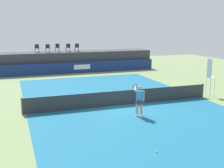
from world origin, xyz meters
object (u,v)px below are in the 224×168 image
object	(u,v)px
spectator_chair_center	(57,47)
spectator_chair_right	(68,47)
spectator_chair_left	(48,48)
tennis_player	(139,100)
spectator_chair_far_right	(77,47)
umpire_chair	(210,75)
net_post_near	(22,106)
tennis_ball	(157,152)
spectator_chair_far_left	(37,48)
net_post_far	(203,90)

from	to	relation	value
spectator_chair_center	spectator_chair_right	xyz separation A→B (m)	(1.14, -0.33, 0.00)
spectator_chair_left	tennis_player	xyz separation A→B (m)	(2.81, -17.53, -1.73)
spectator_chair_far_right	umpire_chair	bearing A→B (deg)	-67.42
net_post_near	tennis_ball	size ratio (longest dim) A/B	14.71
spectator_chair_center	spectator_chair_far_right	world-z (taller)	same
spectator_chair_far_right	spectator_chair_far_left	bearing A→B (deg)	176.53
spectator_chair_center	tennis_player	size ratio (longest dim) A/B	0.50
net_post_far	spectator_chair_right	bearing A→B (deg)	113.87
spectator_chair_far_right	tennis_ball	bearing A→B (deg)	-94.52
spectator_chair_right	umpire_chair	bearing A→B (deg)	-64.49
umpire_chair	tennis_player	distance (m)	7.18
umpire_chair	net_post_far	distance (m)	1.21
umpire_chair	tennis_player	world-z (taller)	umpire_chair
spectator_chair_far_left	net_post_near	bearing A→B (deg)	-98.62
spectator_chair_far_left	umpire_chair	bearing A→B (deg)	-55.38
umpire_chair	net_post_far	bearing A→B (deg)	178.21
spectator_chair_left	net_post_far	distance (m)	17.63
spectator_chair_left	spectator_chair_right	distance (m)	2.26
spectator_chair_far_right	spectator_chair_left	bearing A→B (deg)	-178.80
umpire_chair	spectator_chair_far_left	bearing A→B (deg)	124.62
spectator_chair_far_left	net_post_far	distance (m)	18.49
spectator_chair_left	net_post_far	world-z (taller)	spectator_chair_left
spectator_chair_left	net_post_far	bearing A→B (deg)	-59.15
umpire_chair	net_post_near	size ratio (longest dim) A/B	2.76
spectator_chair_left	tennis_ball	xyz separation A→B (m)	(1.46, -22.17, -2.66)
tennis_ball	spectator_chair_right	bearing A→B (deg)	87.99
tennis_ball	spectator_chair_far_left	bearing A→B (deg)	96.51
spectator_chair_right	net_post_far	distance (m)	16.76
spectator_chair_left	net_post_far	xyz separation A→B (m)	(8.97, -15.02, -2.19)
spectator_chair_far_right	net_post_near	xyz separation A→B (m)	(-6.65, -15.09, -2.19)
spectator_chair_left	net_post_near	distance (m)	15.56
umpire_chair	net_post_far	xyz separation A→B (m)	(-0.54, 0.02, -1.09)
net_post_near	tennis_player	world-z (taller)	tennis_player
spectator_chair_far_left	spectator_chair_center	distance (m)	2.22
net_post_far	tennis_player	xyz separation A→B (m)	(-6.16, -2.51, 0.46)
spectator_chair_far_right	spectator_chair_center	bearing A→B (deg)	168.33
spectator_chair_left	spectator_chair_center	distance (m)	1.22
umpire_chair	net_post_near	bearing A→B (deg)	179.93
tennis_ball	spectator_chair_center	bearing A→B (deg)	90.89
spectator_chair_center	tennis_ball	world-z (taller)	spectator_chair_center
spectator_chair_center	net_post_near	bearing A→B (deg)	-106.31
spectator_chair_left	spectator_chair_far_right	size ratio (longest dim) A/B	1.00
spectator_chair_left	umpire_chair	size ratio (longest dim) A/B	0.32
spectator_chair_far_left	tennis_player	xyz separation A→B (m)	(3.91, -17.86, -1.73)
spectator_chair_far_left	tennis_player	world-z (taller)	spectator_chair_far_left
spectator_chair_far_right	net_post_near	size ratio (longest dim) A/B	0.89
umpire_chair	tennis_player	xyz separation A→B (m)	(-6.70, -2.49, -0.63)
net_post_far	spectator_chair_center	bearing A→B (deg)	116.85
spectator_chair_right	net_post_near	xyz separation A→B (m)	(-5.68, -15.19, -2.19)
spectator_chair_center	net_post_near	size ratio (longest dim) A/B	0.89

